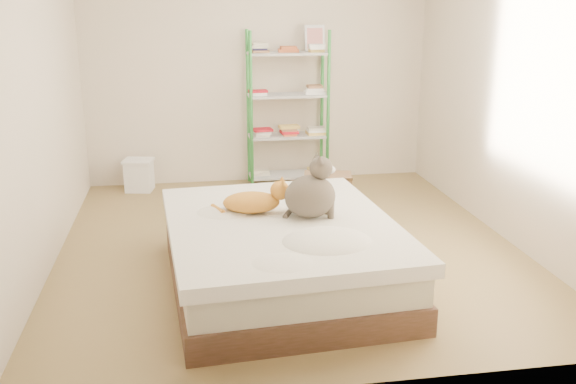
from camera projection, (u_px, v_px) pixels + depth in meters
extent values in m
cube|color=olive|center=(288.00, 245.00, 5.47)|extent=(3.80, 4.20, 0.01)
cube|color=beige|center=(258.00, 66.00, 7.08)|extent=(3.80, 0.01, 2.60)
cube|color=beige|center=(358.00, 153.00, 3.11)|extent=(3.80, 0.01, 2.60)
cube|color=beige|center=(38.00, 98.00, 4.80)|extent=(0.01, 4.20, 2.60)
cube|color=beige|center=(511.00, 87.00, 5.39)|extent=(0.01, 4.20, 2.60)
cube|color=brown|center=(281.00, 273.00, 4.68)|extent=(1.68, 2.03, 0.19)
cube|color=beige|center=(281.00, 247.00, 4.62)|extent=(1.63, 1.97, 0.21)
cube|color=white|center=(281.00, 227.00, 4.58)|extent=(1.71, 2.07, 0.10)
cylinder|color=green|center=(251.00, 112.00, 6.83)|extent=(0.04, 0.04, 1.70)
cylinder|color=green|center=(248.00, 108.00, 7.13)|extent=(0.04, 0.04, 1.70)
cylinder|color=green|center=(328.00, 110.00, 6.96)|extent=(0.04, 0.04, 1.70)
cylinder|color=green|center=(322.00, 106.00, 7.26)|extent=(0.04, 0.04, 1.70)
cube|color=#BCBCBC|center=(288.00, 175.00, 7.27)|extent=(0.86, 0.34, 0.02)
cube|color=#BCBCBC|center=(288.00, 136.00, 7.14)|extent=(0.86, 0.34, 0.02)
cube|color=#BCBCBC|center=(288.00, 95.00, 7.00)|extent=(0.86, 0.34, 0.02)
cube|color=#BCBCBC|center=(288.00, 53.00, 6.87)|extent=(0.86, 0.34, 0.02)
cube|color=red|center=(261.00, 171.00, 7.20)|extent=(0.20, 0.16, 0.09)
cube|color=red|center=(314.00, 169.00, 7.30)|extent=(0.20, 0.16, 0.09)
cube|color=red|center=(261.00, 131.00, 7.07)|extent=(0.20, 0.16, 0.09)
cube|color=red|center=(288.00, 131.00, 7.12)|extent=(0.20, 0.16, 0.09)
cube|color=red|center=(314.00, 130.00, 7.16)|extent=(0.20, 0.16, 0.09)
cube|color=red|center=(260.00, 91.00, 6.94)|extent=(0.20, 0.16, 0.09)
cube|color=red|center=(315.00, 89.00, 7.03)|extent=(0.20, 0.16, 0.09)
cube|color=red|center=(260.00, 48.00, 6.81)|extent=(0.20, 0.16, 0.09)
cube|color=red|center=(288.00, 48.00, 6.86)|extent=(0.20, 0.16, 0.09)
cube|color=red|center=(315.00, 48.00, 6.90)|extent=(0.20, 0.16, 0.09)
cube|color=white|center=(315.00, 38.00, 6.92)|extent=(0.22, 0.07, 0.28)
cube|color=#E4363C|center=(315.00, 38.00, 6.91)|extent=(0.17, 0.05, 0.22)
cube|color=#967D50|center=(327.00, 191.00, 6.43)|extent=(0.54, 0.47, 0.33)
cube|color=#432274|center=(336.00, 197.00, 6.26)|extent=(0.28, 0.07, 0.07)
cube|color=#967D50|center=(332.00, 180.00, 6.20)|extent=(0.49, 0.24, 0.11)
cube|color=white|center=(139.00, 176.00, 6.97)|extent=(0.32, 0.29, 0.32)
cube|color=white|center=(138.00, 161.00, 6.92)|extent=(0.35, 0.32, 0.03)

